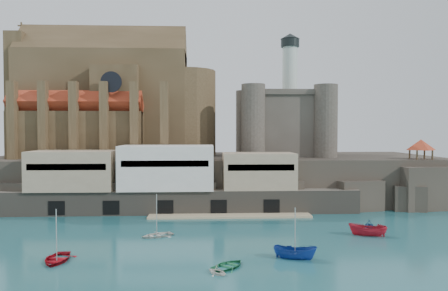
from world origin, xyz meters
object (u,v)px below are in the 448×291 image
church (113,104)px  boat_1 (217,274)px  pavilion (421,146)px  boat_0 (57,261)px  castle_keep (283,120)px  boat_2 (295,259)px

church → boat_1: 64.37m
pavilion → boat_0: bearing=-151.3°
church → castle_keep: 40.39m
church → boat_0: church is taller
castle_keep → pavilion: 30.50m
pavilion → boat_2: size_ratio=1.19×
boat_0 → boat_2: size_ratio=1.07×
castle_keep → boat_1: castle_keep is taller
castle_keep → church: bearing=178.9°
pavilion → boat_1: pavilion is taller
castle_keep → pavilion: size_ratio=4.58×
pavilion → boat_0: pavilion is taller
church → boat_0: (3.38, -50.23, -22.13)m
pavilion → boat_2: (-33.51, -34.76, -12.73)m
church → pavilion: bearing=-13.5°
castle_keep → boat_0: size_ratio=5.07×
castle_keep → boat_1: size_ratio=11.32×
boat_1 → pavilion: bearing=-2.3°
church → boat_0: size_ratio=8.13×
boat_0 → boat_1: 20.25m
castle_keep → boat_1: (-17.41, -55.21, -18.31)m
church → boat_1: church is taller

